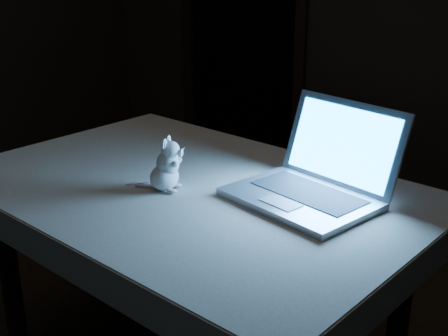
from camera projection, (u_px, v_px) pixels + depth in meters
The scene contains 5 objects.
doorway at pixel (243, 25), 4.57m from camera, with size 1.06×0.36×2.13m, color black, non-canonical shape.
table at pixel (192, 288), 2.27m from camera, with size 1.54×0.99×0.82m, color black, non-canonical shape.
tablecloth at pixel (208, 206), 2.10m from camera, with size 1.66×1.11×0.12m, color beige, non-canonical shape.
laptop at pixel (302, 157), 1.93m from camera, with size 0.47×0.41×0.32m, color #A1A1A6, non-canonical shape.
plush_mouse at pixel (164, 164), 2.05m from camera, with size 0.14×0.14×0.19m, color silver, non-canonical shape.
Camera 1 is at (1.11, -1.61, 1.63)m, focal length 48.00 mm.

